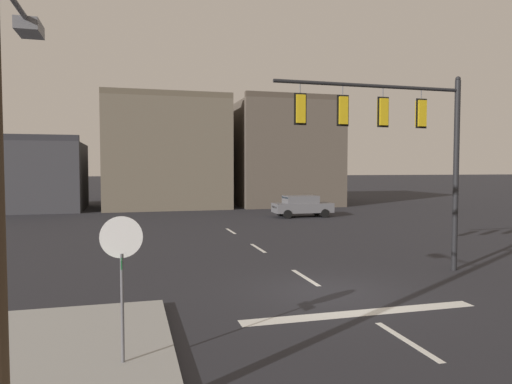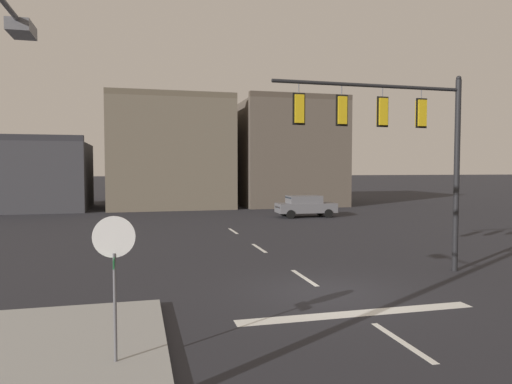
% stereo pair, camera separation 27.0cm
% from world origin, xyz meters
% --- Properties ---
extents(ground_plane, '(400.00, 400.00, 0.00)m').
position_xyz_m(ground_plane, '(0.00, 0.00, 0.00)').
color(ground_plane, '#232328').
extents(sidewalk_near_corner, '(5.00, 8.00, 0.15)m').
position_xyz_m(sidewalk_near_corner, '(-7.37, -4.00, 0.07)').
color(sidewalk_near_corner, gray).
rests_on(sidewalk_near_corner, ground).
extents(stop_bar_paint, '(6.40, 0.50, 0.01)m').
position_xyz_m(stop_bar_paint, '(0.00, -2.00, 0.00)').
color(stop_bar_paint, silver).
rests_on(stop_bar_paint, ground).
extents(lane_centreline, '(0.16, 26.40, 0.01)m').
position_xyz_m(lane_centreline, '(0.00, 2.00, 0.00)').
color(lane_centreline, silver).
rests_on(lane_centreline, ground).
extents(signal_mast_near_side, '(6.98, 0.42, 6.94)m').
position_xyz_m(signal_mast_near_side, '(3.23, 1.65, 4.94)').
color(signal_mast_near_side, black).
rests_on(signal_mast_near_side, ground).
extents(stop_sign, '(0.76, 0.64, 2.83)m').
position_xyz_m(stop_sign, '(-5.84, -3.92, 2.14)').
color(stop_sign, '#56565B').
rests_on(stop_sign, ground).
extents(car_lot_nearside, '(4.50, 2.01, 1.61)m').
position_xyz_m(car_lot_nearside, '(6.81, 20.34, 0.86)').
color(car_lot_nearside, slate).
rests_on(car_lot_nearside, ground).
extents(building_row, '(32.92, 13.98, 10.45)m').
position_xyz_m(building_row, '(0.27, 33.85, 4.63)').
color(building_row, '#38383D').
rests_on(building_row, ground).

